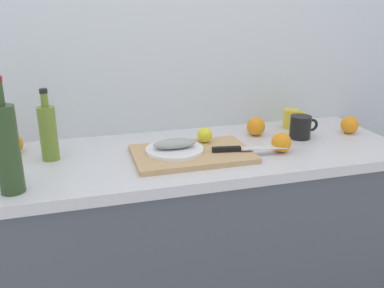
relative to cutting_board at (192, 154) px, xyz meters
name	(u,v)px	position (x,y,z in m)	size (l,w,h in m)	color
back_wall	(140,53)	(-0.12, 0.38, 0.34)	(3.20, 0.05, 2.50)	silver
kitchen_counter	(160,254)	(-0.12, 0.05, -0.46)	(2.00, 0.60, 0.90)	#4C5159
cutting_board	(192,154)	(0.00, 0.00, 0.00)	(0.45, 0.29, 0.02)	tan
white_plate	(175,150)	(-0.06, 0.01, 0.02)	(0.22, 0.22, 0.01)	white
fish_fillet	(175,144)	(-0.06, 0.01, 0.04)	(0.17, 0.07, 0.04)	#999E99
chef_knife	(240,149)	(0.18, -0.05, 0.02)	(0.29, 0.07, 0.02)	silver
lemon_0	(205,135)	(0.08, 0.09, 0.04)	(0.06, 0.06, 0.06)	yellow
olive_oil_bottle	(48,132)	(-0.52, 0.12, 0.10)	(0.06, 0.06, 0.27)	olive
wine_bottle	(7,148)	(-0.62, -0.15, 0.14)	(0.07, 0.07, 0.36)	#2D4723
coffee_mug_0	(292,119)	(0.55, 0.23, 0.03)	(0.12, 0.08, 0.09)	yellow
coffee_mug_1	(301,127)	(0.51, 0.09, 0.04)	(0.13, 0.09, 0.10)	black
orange_0	(349,125)	(0.76, 0.09, 0.03)	(0.08, 0.08, 0.08)	orange
orange_1	(281,143)	(0.35, -0.05, 0.03)	(0.08, 0.08, 0.08)	orange
orange_2	(13,144)	(-0.66, 0.22, 0.03)	(0.07, 0.07, 0.07)	orange
orange_3	(256,126)	(0.34, 0.18, 0.03)	(0.08, 0.08, 0.08)	orange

